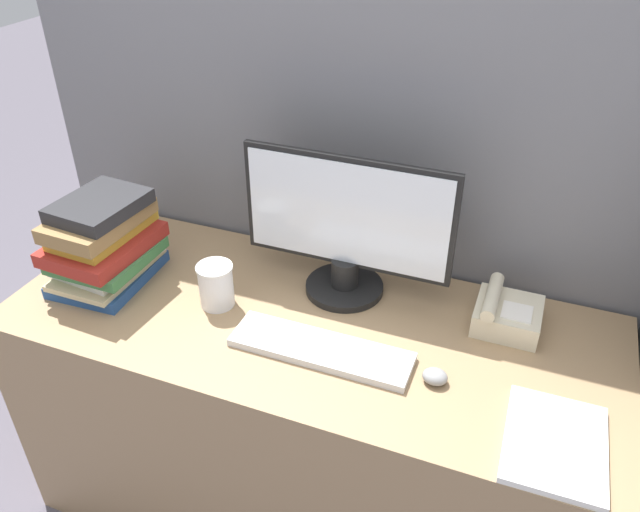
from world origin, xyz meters
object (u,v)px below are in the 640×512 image
desk_telephone (506,314)px  mouse (435,377)px  monitor (346,232)px  keyboard (321,349)px  book_stack (104,244)px  coffee_cup (216,285)px

desk_telephone → mouse: bearing=-114.5°
monitor → keyboard: size_ratio=1.27×
monitor → book_stack: 0.68m
book_stack → desk_telephone: size_ratio=1.74×
coffee_cup → book_stack: book_stack is taller
keyboard → desk_telephone: (0.41, 0.27, 0.03)m
keyboard → book_stack: (-0.68, 0.07, 0.11)m
keyboard → monitor: bearing=97.0°
desk_telephone → keyboard: bearing=-146.3°
monitor → keyboard: bearing=-83.0°
monitor → desk_telephone: bearing=0.2°
keyboard → book_stack: book_stack is taller
book_stack → coffee_cup: bearing=2.1°
keyboard → coffee_cup: size_ratio=3.68×
coffee_cup → desk_telephone: (0.74, 0.19, -0.02)m
monitor → coffee_cup: size_ratio=4.66×
keyboard → desk_telephone: 0.49m
keyboard → mouse: size_ratio=7.65×
mouse → coffee_cup: coffee_cup is taller
keyboard → desk_telephone: size_ratio=2.53×
mouse → desk_telephone: desk_telephone is taller
book_stack → keyboard: bearing=-5.8°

